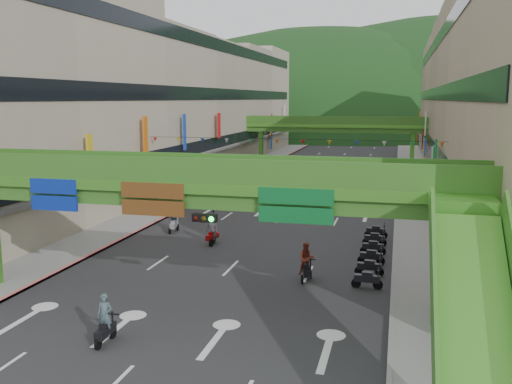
% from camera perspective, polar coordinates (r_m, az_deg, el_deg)
% --- Properties ---
extents(ground, '(320.00, 320.00, 0.00)m').
position_cam_1_polar(ground, '(22.60, -11.62, -16.16)').
color(ground, black).
rests_on(ground, ground).
extents(road_slab, '(18.00, 140.00, 0.02)m').
position_cam_1_polar(road_slab, '(69.57, 6.42, 1.31)').
color(road_slab, '#28282B').
rests_on(road_slab, ground).
extents(sidewalk_left, '(4.00, 140.00, 0.15)m').
position_cam_1_polar(sidewalk_left, '(71.83, -2.31, 1.67)').
color(sidewalk_left, gray).
rests_on(sidewalk_left, ground).
extents(sidewalk_right, '(4.00, 140.00, 0.15)m').
position_cam_1_polar(sidewalk_right, '(68.99, 15.51, 1.02)').
color(sidewalk_right, gray).
rests_on(sidewalk_right, ground).
extents(curb_left, '(0.20, 140.00, 0.18)m').
position_cam_1_polar(curb_left, '(71.32, -0.85, 1.63)').
color(curb_left, '#CC5959').
rests_on(curb_left, ground).
extents(curb_right, '(0.20, 140.00, 0.18)m').
position_cam_1_polar(curb_right, '(68.96, 13.93, 1.09)').
color(curb_right, gray).
rests_on(curb_right, ground).
extents(building_row_left, '(12.80, 95.00, 19.00)m').
position_cam_1_polar(building_row_left, '(73.82, -8.35, 9.09)').
color(building_row_left, '#9E937F').
rests_on(building_row_left, ground).
extents(building_row_right, '(12.80, 95.00, 19.00)m').
position_cam_1_polar(building_row_right, '(69.00, 22.52, 8.48)').
color(building_row_right, gray).
rests_on(building_row_right, ground).
extents(overpass_near, '(28.00, 12.27, 7.10)m').
position_cam_1_polar(overpass_near, '(25.44, -4.87, -0.77)').
color(overpass_near, '#4C9E2D').
rests_on(overpass_near, ground).
extents(overpass_far, '(28.00, 2.20, 7.10)m').
position_cam_1_polar(overpass_far, '(83.90, 7.87, 6.35)').
color(overpass_far, '#4C9E2D').
rests_on(overpass_far, ground).
extents(hill_left, '(168.00, 140.00, 112.00)m').
position_cam_1_polar(hill_left, '(180.18, 6.39, 6.21)').
color(hill_left, '#1C4419').
rests_on(hill_left, ground).
extents(hill_right, '(208.00, 176.00, 128.00)m').
position_cam_1_polar(hill_right, '(199.17, 18.73, 6.07)').
color(hill_right, '#1C4419').
rests_on(hill_right, ground).
extents(bunting_string, '(26.00, 0.36, 0.47)m').
position_cam_1_polar(bunting_string, '(49.28, 3.40, 5.02)').
color(bunting_string, black).
rests_on(bunting_string, ground).
extents(scooter_rider_near, '(0.65, 1.60, 2.07)m').
position_cam_1_polar(scooter_rider_near, '(23.85, -14.86, -12.35)').
color(scooter_rider_near, black).
rests_on(scooter_rider_near, ground).
extents(scooter_rider_mid, '(1.00, 1.57, 2.12)m').
position_cam_1_polar(scooter_rider_mid, '(30.65, 5.08, -6.91)').
color(scooter_rider_mid, black).
rests_on(scooter_rider_mid, ground).
extents(scooter_rider_left, '(1.00, 1.60, 1.97)m').
position_cam_1_polar(scooter_rider_left, '(41.87, -8.24, -2.72)').
color(scooter_rider_left, gray).
rests_on(scooter_rider_left, ground).
extents(scooter_rider_far, '(0.89, 1.59, 2.00)m').
position_cam_1_polar(scooter_rider_far, '(38.15, -4.39, -3.79)').
color(scooter_rider_far, '#920609').
rests_on(scooter_rider_far, ground).
extents(parked_scooter_row, '(1.60, 11.55, 1.08)m').
position_cam_1_polar(parked_scooter_row, '(35.33, 11.55, -5.83)').
color(parked_scooter_row, black).
rests_on(parked_scooter_row, ground).
extents(car_silver, '(1.84, 4.07, 1.29)m').
position_cam_1_polar(car_silver, '(78.90, 4.89, 2.75)').
color(car_silver, '#B8B8C0').
rests_on(car_silver, ground).
extents(car_yellow, '(2.17, 4.11, 1.33)m').
position_cam_1_polar(car_yellow, '(62.02, 4.99, 0.97)').
color(car_yellow, '#B3BE07').
rests_on(car_yellow, ground).
extents(pedestrian_red, '(1.06, 0.95, 1.80)m').
position_cam_1_polar(pedestrian_red, '(35.34, 17.92, -5.46)').
color(pedestrian_red, maroon).
rests_on(pedestrian_red, ground).
extents(pedestrian_dark, '(0.97, 0.84, 1.56)m').
position_cam_1_polar(pedestrian_dark, '(37.53, 18.46, -4.83)').
color(pedestrian_dark, '#202129').
rests_on(pedestrian_dark, ground).
extents(pedestrian_blue, '(0.93, 0.74, 1.73)m').
position_cam_1_polar(pedestrian_blue, '(32.89, 19.08, -6.69)').
color(pedestrian_blue, '#354955').
rests_on(pedestrian_blue, ground).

